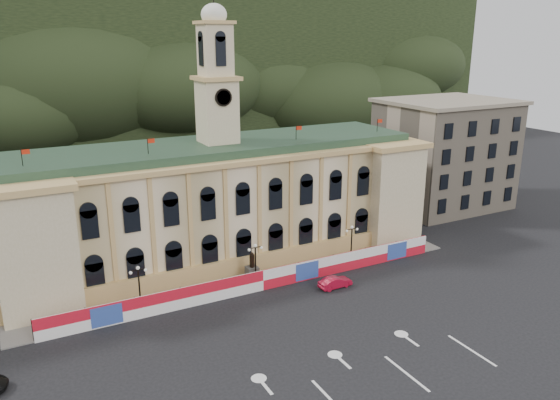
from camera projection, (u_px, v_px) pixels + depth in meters
ground at (332, 352)px, 52.03m from camera, size 260.00×260.00×0.00m
lane_markings at (363, 380)px, 47.79m from camera, size 26.00×10.00×0.02m
hill_ridge at (91, 72)px, 149.72m from camera, size 230.00×80.00×64.00m
city_hall at (221, 200)px, 73.16m from camera, size 56.20×17.60×37.10m
side_building_right at (444, 153)px, 94.73m from camera, size 21.00×17.00×18.60m
hoarding_fence at (263, 280)px, 64.45m from camera, size 50.00×0.44×2.50m
pavement at (253, 280)px, 67.04m from camera, size 56.00×5.50×0.16m
statue at (252, 271)px, 66.93m from camera, size 1.40×1.40×3.72m
lamp_left at (139, 284)px, 59.28m from camera, size 1.96×0.44×5.15m
lamp_center at (255, 260)px, 65.54m from camera, size 1.96×0.44×5.15m
lamp_right at (352, 241)px, 71.79m from camera, size 1.96×0.44×5.15m
red_sedan at (335, 282)px, 65.16m from camera, size 1.78×4.29×1.38m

